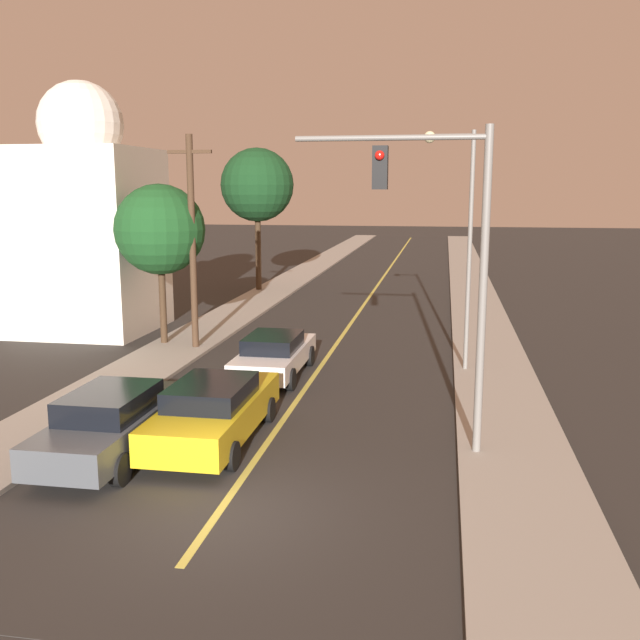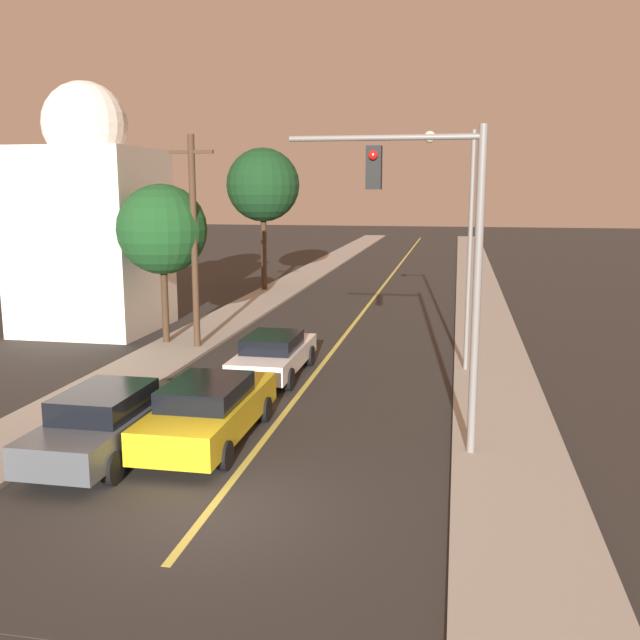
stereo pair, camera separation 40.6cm
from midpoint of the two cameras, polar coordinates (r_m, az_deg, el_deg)
The scene contains 13 objects.
ground_plane at distance 13.60m, azimuth -8.00°, elevation -14.92°, with size 200.00×200.00×0.00m, color #2D2B28.
road_surface at distance 48.12m, azimuth 5.94°, elevation 3.52°, with size 8.67×80.00×0.01m.
sidewalk_left at distance 48.91m, azimuth -0.61°, elevation 3.75°, with size 2.50×80.00×0.12m.
sidewalk_right at distance 47.96m, azimuth 12.61°, elevation 3.36°, with size 2.50×80.00×0.12m.
car_near_lane_front at distance 16.76m, azimuth -8.17°, elevation -7.11°, with size 1.97×5.17×1.49m.
car_near_lane_second at distance 22.27m, azimuth -3.20°, elevation -2.73°, with size 1.88×4.84×1.37m.
car_outer_lane_front at distance 16.46m, azimuth -15.86°, elevation -7.70°, with size 1.89×5.08×1.52m.
traffic_signal_mast at distance 15.28m, azimuth 10.18°, elevation 6.32°, with size 4.12×0.42×6.98m.
streetlamp_right at distance 22.64m, azimuth 11.62°, elevation 7.81°, with size 1.57×0.36×7.43m.
utility_pole_left at distance 25.90m, azimuth -9.60°, elevation 6.46°, with size 1.60×0.24×7.54m.
tree_left_near at distance 40.49m, azimuth -4.29°, elevation 10.70°, with size 4.07×4.07×7.91m.
tree_left_far at distance 26.85m, azimuth -12.09°, elevation 7.08°, with size 3.30×3.30×5.86m.
domed_building_left at distance 30.64m, azimuth -17.51°, elevation 7.44°, with size 5.13×5.13×9.98m.
Camera 2 is at (4.29, -11.56, 5.82)m, focal length 40.00 mm.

